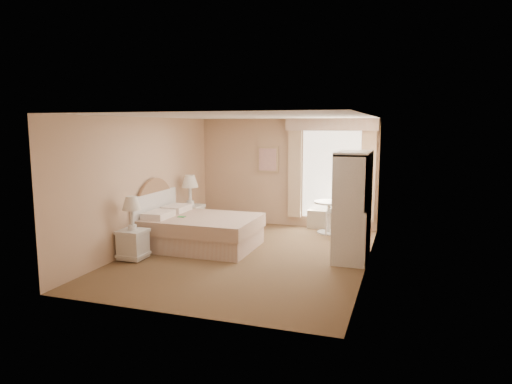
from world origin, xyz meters
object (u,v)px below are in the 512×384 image
(round_table, at_px, (329,212))
(cafe_chair, at_px, (340,208))
(nightstand_far, at_px, (191,211))
(bed, at_px, (198,230))
(armoire, at_px, (353,215))
(nightstand_near, at_px, (133,236))

(round_table, distance_m, cafe_chair, 0.28)
(nightstand_far, bearing_deg, round_table, 15.83)
(nightstand_far, distance_m, round_table, 3.05)
(bed, bearing_deg, armoire, 3.12)
(nightstand_far, bearing_deg, nightstand_near, -90.00)
(bed, relative_size, nightstand_far, 1.68)
(nightstand_far, bearing_deg, bed, -57.68)
(bed, distance_m, cafe_chair, 3.12)
(nightstand_far, xyz_separation_m, cafe_chair, (3.18, 0.76, 0.12))
(nightstand_near, distance_m, armoire, 3.89)
(nightstand_far, relative_size, round_table, 1.77)
(nightstand_near, relative_size, armoire, 0.58)
(nightstand_near, distance_m, nightstand_far, 2.26)
(nightstand_far, xyz_separation_m, armoire, (3.65, -0.97, 0.32))
(nightstand_near, xyz_separation_m, round_table, (2.94, 3.09, 0.05))
(nightstand_near, height_order, nightstand_far, nightstand_far)
(cafe_chair, relative_size, armoire, 0.53)
(armoire, bearing_deg, round_table, 111.56)
(bed, distance_m, nightstand_far, 1.35)
(nightstand_far, distance_m, cafe_chair, 3.27)
(cafe_chair, bearing_deg, nightstand_far, -149.63)
(nightstand_near, relative_size, nightstand_far, 0.89)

